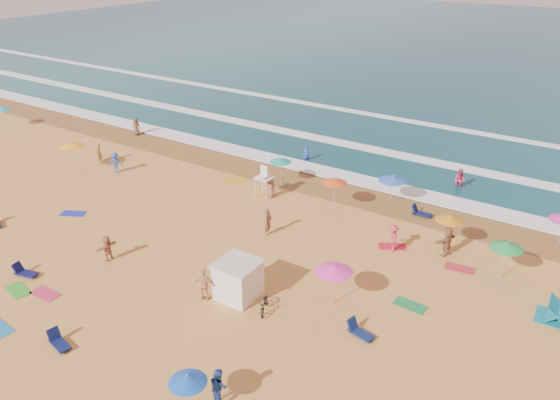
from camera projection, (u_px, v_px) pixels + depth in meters
The scene contains 12 objects.
ground at pixel (199, 248), 33.97m from camera, with size 220.00×220.00×0.00m, color gold.
ocean at pixel (510, 47), 97.28m from camera, with size 220.00×140.00×0.18m, color #0C4756.
wet_sand at pixel (303, 181), 43.39m from camera, with size 220.00×220.00×0.00m, color olive.
surf_foam at pixel (352, 148), 50.00m from camera, with size 200.00×18.70×0.05m.
cabana at pixel (238, 281), 29.00m from camera, with size 2.00×2.00×2.00m, color white.
cabana_roof at pixel (237, 264), 28.55m from camera, with size 2.20×2.20×0.12m, color silver.
bicycle at pixel (264, 304), 28.08m from camera, with size 0.58×1.66×0.87m, color black.
lifeguard_stand at pixel (264, 184), 40.33m from camera, with size 1.20×1.20×2.10m, color white, non-canonical shape.
beach_umbrellas at pixel (219, 221), 32.71m from camera, with size 57.60×31.89×0.80m.
loungers at pixel (309, 328), 26.76m from camera, with size 47.24×25.12×0.34m.
towels at pixel (199, 269), 31.81m from camera, with size 44.40×22.24×0.03m.
beachgoers at pixel (270, 211), 36.83m from camera, with size 50.19×27.86×2.15m.
Camera 1 is at (20.31, -21.74, 17.42)m, focal length 35.00 mm.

